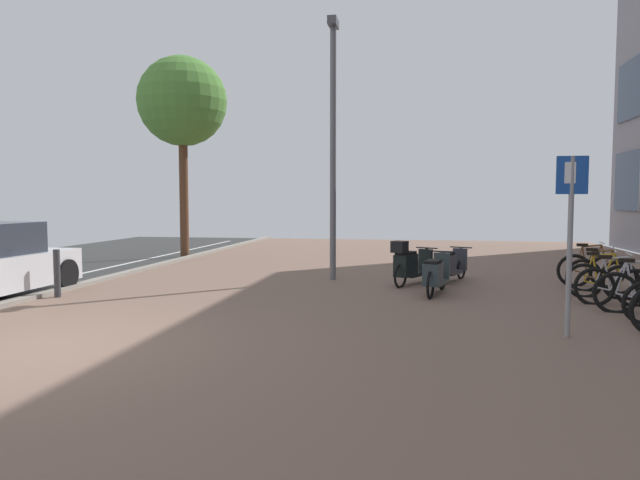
{
  "coord_description": "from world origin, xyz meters",
  "views": [
    {
      "loc": [
        4.6,
        -6.07,
        1.83
      ],
      "look_at": [
        3.13,
        2.54,
        1.21
      ],
      "focal_mm": 31.71,
      "sensor_mm": 36.0,
      "label": 1
    }
  ],
  "objects_px": {
    "bicycle_rack_02": "(638,293)",
    "scooter_near": "(409,264)",
    "bicycle_rack_04": "(602,281)",
    "bicycle_rack_05": "(601,275)",
    "scooter_far": "(449,266)",
    "scooter_mid": "(435,275)",
    "bicycle_rack_03": "(615,286)",
    "bicycle_rack_06": "(590,270)",
    "parking_sign": "(570,226)",
    "lamp_post": "(333,137)",
    "street_tree": "(182,103)",
    "bollard_far": "(57,273)"
  },
  "relations": [
    {
      "from": "bicycle_rack_02",
      "to": "scooter_near",
      "type": "relative_size",
      "value": 0.83
    },
    {
      "from": "bicycle_rack_03",
      "to": "scooter_mid",
      "type": "xyz_separation_m",
      "value": [
        -3.03,
        0.61,
        0.05
      ]
    },
    {
      "from": "bicycle_rack_03",
      "to": "scooter_near",
      "type": "bearing_deg",
      "value": 153.35
    },
    {
      "from": "bicycle_rack_05",
      "to": "scooter_far",
      "type": "distance_m",
      "value": 3.01
    },
    {
      "from": "scooter_mid",
      "to": "street_tree",
      "type": "relative_size",
      "value": 0.27
    },
    {
      "from": "scooter_near",
      "to": "parking_sign",
      "type": "relative_size",
      "value": 0.67
    },
    {
      "from": "bicycle_rack_06",
      "to": "scooter_near",
      "type": "height_order",
      "value": "scooter_near"
    },
    {
      "from": "scooter_near",
      "to": "lamp_post",
      "type": "height_order",
      "value": "lamp_post"
    },
    {
      "from": "scooter_mid",
      "to": "street_tree",
      "type": "bearing_deg",
      "value": 141.83
    },
    {
      "from": "parking_sign",
      "to": "lamp_post",
      "type": "height_order",
      "value": "lamp_post"
    },
    {
      "from": "bicycle_rack_02",
      "to": "bicycle_rack_06",
      "type": "relative_size",
      "value": 1.0
    },
    {
      "from": "bicycle_rack_02",
      "to": "parking_sign",
      "type": "relative_size",
      "value": 0.55
    },
    {
      "from": "bicycle_rack_04",
      "to": "lamp_post",
      "type": "height_order",
      "value": "lamp_post"
    },
    {
      "from": "bicycle_rack_03",
      "to": "parking_sign",
      "type": "height_order",
      "value": "parking_sign"
    },
    {
      "from": "bicycle_rack_04",
      "to": "bicycle_rack_05",
      "type": "height_order",
      "value": "bicycle_rack_05"
    },
    {
      "from": "bicycle_rack_02",
      "to": "bicycle_rack_06",
      "type": "xyz_separation_m",
      "value": [
        0.13,
        2.98,
        0.01
      ]
    },
    {
      "from": "scooter_mid",
      "to": "scooter_far",
      "type": "distance_m",
      "value": 1.74
    },
    {
      "from": "bicycle_rack_02",
      "to": "bicycle_rack_04",
      "type": "xyz_separation_m",
      "value": [
        -0.09,
        1.49,
        -0.01
      ]
    },
    {
      "from": "bicycle_rack_05",
      "to": "bicycle_rack_02",
      "type": "bearing_deg",
      "value": -92.82
    },
    {
      "from": "scooter_far",
      "to": "lamp_post",
      "type": "bearing_deg",
      "value": 179.5
    },
    {
      "from": "parking_sign",
      "to": "bollard_far",
      "type": "bearing_deg",
      "value": 169.19
    },
    {
      "from": "bicycle_rack_06",
      "to": "scooter_near",
      "type": "xyz_separation_m",
      "value": [
        -3.78,
        -0.45,
        0.1
      ]
    },
    {
      "from": "parking_sign",
      "to": "lamp_post",
      "type": "xyz_separation_m",
      "value": [
        -3.89,
        4.86,
        1.76
      ]
    },
    {
      "from": "scooter_far",
      "to": "scooter_mid",
      "type": "bearing_deg",
      "value": -101.76
    },
    {
      "from": "bicycle_rack_02",
      "to": "bicycle_rack_03",
      "type": "height_order",
      "value": "bicycle_rack_02"
    },
    {
      "from": "bicycle_rack_04",
      "to": "lamp_post",
      "type": "distance_m",
      "value": 6.27
    },
    {
      "from": "bicycle_rack_06",
      "to": "lamp_post",
      "type": "relative_size",
      "value": 0.23
    },
    {
      "from": "scooter_mid",
      "to": "scooter_far",
      "type": "bearing_deg",
      "value": 78.24
    },
    {
      "from": "bicycle_rack_04",
      "to": "bicycle_rack_02",
      "type": "bearing_deg",
      "value": -86.66
    },
    {
      "from": "bicycle_rack_05",
      "to": "scooter_far",
      "type": "bearing_deg",
      "value": 164.09
    },
    {
      "from": "bicycle_rack_02",
      "to": "bicycle_rack_06",
      "type": "height_order",
      "value": "bicycle_rack_06"
    },
    {
      "from": "bicycle_rack_02",
      "to": "bicycle_rack_03",
      "type": "xyz_separation_m",
      "value": [
        -0.11,
        0.74,
        -0.01
      ]
    },
    {
      "from": "bicycle_rack_02",
      "to": "scooter_mid",
      "type": "distance_m",
      "value": 3.42
    },
    {
      "from": "bicycle_rack_04",
      "to": "bicycle_rack_06",
      "type": "height_order",
      "value": "bicycle_rack_06"
    },
    {
      "from": "scooter_far",
      "to": "bicycle_rack_06",
      "type": "bearing_deg",
      "value": -1.62
    },
    {
      "from": "bicycle_rack_06",
      "to": "parking_sign",
      "type": "height_order",
      "value": "parking_sign"
    },
    {
      "from": "bicycle_rack_03",
      "to": "bicycle_rack_05",
      "type": "xyz_separation_m",
      "value": [
        0.22,
        1.49,
        -0.0
      ]
    },
    {
      "from": "lamp_post",
      "to": "street_tree",
      "type": "relative_size",
      "value": 0.93
    },
    {
      "from": "bicycle_rack_03",
      "to": "scooter_far",
      "type": "xyz_separation_m",
      "value": [
        -2.68,
        2.31,
        0.04
      ]
    },
    {
      "from": "bollard_far",
      "to": "bicycle_rack_03",
      "type": "bearing_deg",
      "value": 4.95
    },
    {
      "from": "bicycle_rack_06",
      "to": "bollard_far",
      "type": "height_order",
      "value": "bicycle_rack_06"
    },
    {
      "from": "bicycle_rack_06",
      "to": "bicycle_rack_04",
      "type": "bearing_deg",
      "value": -98.18
    },
    {
      "from": "bicycle_rack_02",
      "to": "bicycle_rack_05",
      "type": "bearing_deg",
      "value": 87.18
    },
    {
      "from": "bicycle_rack_03",
      "to": "bicycle_rack_06",
      "type": "bearing_deg",
      "value": 83.9
    },
    {
      "from": "scooter_mid",
      "to": "lamp_post",
      "type": "distance_m",
      "value": 4.04
    },
    {
      "from": "bollard_far",
      "to": "bicycle_rack_05",
      "type": "bearing_deg",
      "value": 12.92
    },
    {
      "from": "parking_sign",
      "to": "bollard_far",
      "type": "distance_m",
      "value": 8.88
    },
    {
      "from": "bicycle_rack_05",
      "to": "street_tree",
      "type": "xyz_separation_m",
      "value": [
        -10.96,
        5.18,
        4.56
      ]
    },
    {
      "from": "lamp_post",
      "to": "scooter_near",
      "type": "bearing_deg",
      "value": -17.75
    },
    {
      "from": "scooter_near",
      "to": "scooter_mid",
      "type": "relative_size",
      "value": 0.96
    }
  ]
}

